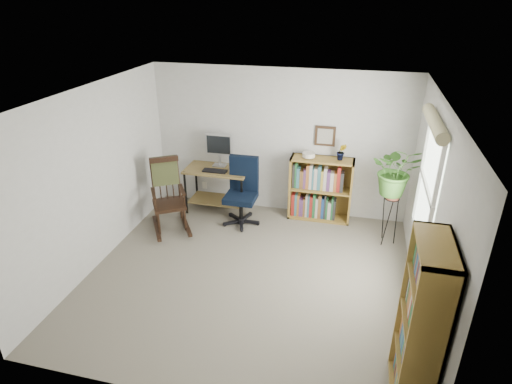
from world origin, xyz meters
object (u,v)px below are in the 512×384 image
(office_chair, at_px, (241,192))
(rocking_chair, at_px, (168,195))
(tall_bookshelf, at_px, (421,325))
(desk, at_px, (218,190))
(low_bookshelf, at_px, (320,189))

(office_chair, xyz_separation_m, rocking_chair, (-1.04, -0.42, 0.03))
(rocking_chair, bearing_deg, office_chair, -9.29)
(tall_bookshelf, bearing_deg, rocking_chair, 145.87)
(desk, bearing_deg, tall_bookshelf, -47.05)
(desk, height_order, rocking_chair, rocking_chair)
(office_chair, xyz_separation_m, low_bookshelf, (1.21, 0.49, -0.03))
(desk, xyz_separation_m, low_bookshelf, (1.72, 0.12, 0.15))
(tall_bookshelf, bearing_deg, office_chair, 131.08)
(rocking_chair, bearing_deg, low_bookshelf, -9.36)
(tall_bookshelf, bearing_deg, low_bookshelf, 110.17)
(rocking_chair, relative_size, low_bookshelf, 1.10)
(low_bookshelf, xyz_separation_m, tall_bookshelf, (1.19, -3.24, 0.30))
(office_chair, distance_m, rocking_chair, 1.12)
(desk, distance_m, rocking_chair, 0.97)
(low_bookshelf, bearing_deg, office_chair, -158.09)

